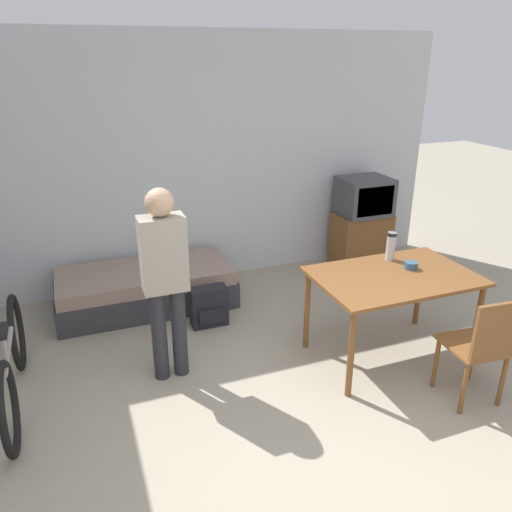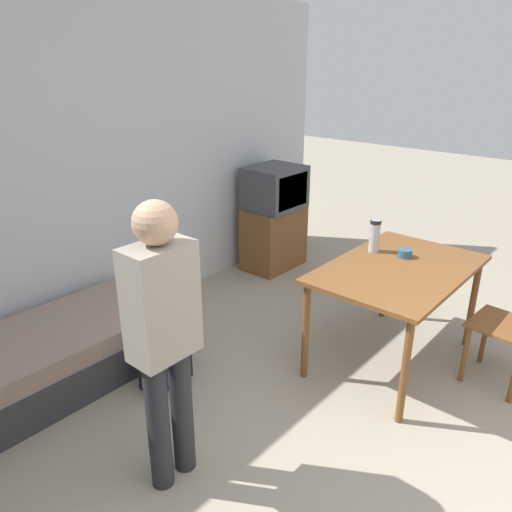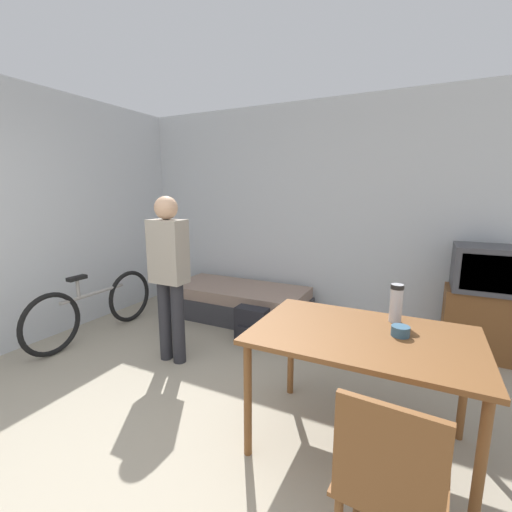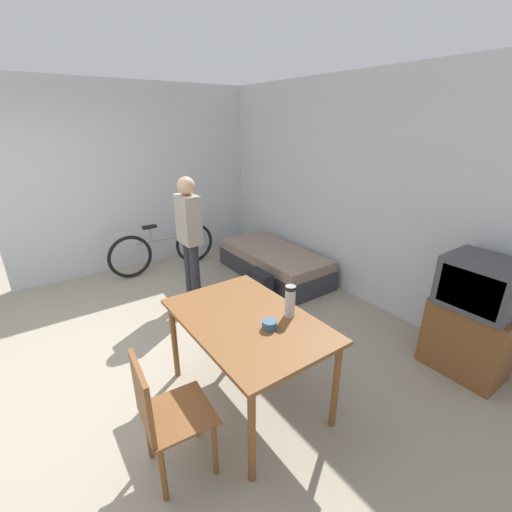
{
  "view_description": "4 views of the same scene",
  "coord_description": "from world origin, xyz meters",
  "px_view_note": "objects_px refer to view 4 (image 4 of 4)",
  "views": [
    {
      "loc": [
        -1.35,
        -2.03,
        2.46
      ],
      "look_at": [
        0.04,
        1.64,
        0.86
      ],
      "focal_mm": 35.0,
      "sensor_mm": 36.0,
      "label": 1
    },
    {
      "loc": [
        -2.09,
        -0.29,
        2.17
      ],
      "look_at": [
        0.33,
        1.79,
        0.88
      ],
      "focal_mm": 35.0,
      "sensor_mm": 36.0,
      "label": 2
    },
    {
      "loc": [
        1.32,
        -0.97,
        1.62
      ],
      "look_at": [
        -0.08,
        1.85,
        1.02
      ],
      "focal_mm": 24.0,
      "sensor_mm": 36.0,
      "label": 3
    },
    {
      "loc": [
        2.9,
        -0.17,
        2.17
      ],
      "look_at": [
        0.29,
        1.67,
        0.9
      ],
      "focal_mm": 24.0,
      "sensor_mm": 36.0,
      "label": 4
    }
  ],
  "objects_px": {
    "dining_table": "(247,328)",
    "mate_bowl": "(269,325)",
    "thermos_flask": "(290,300)",
    "person_standing": "(189,232)",
    "wooden_chair": "(163,412)",
    "bicycle": "(164,249)",
    "backpack": "(260,287)",
    "tv": "(473,317)",
    "daybed": "(274,263)"
  },
  "relations": [
    {
      "from": "dining_table",
      "to": "bicycle",
      "type": "bearing_deg",
      "value": 171.45
    },
    {
      "from": "daybed",
      "to": "tv",
      "type": "bearing_deg",
      "value": 3.1
    },
    {
      "from": "backpack",
      "to": "bicycle",
      "type": "bearing_deg",
      "value": -159.74
    },
    {
      "from": "person_standing",
      "to": "tv",
      "type": "bearing_deg",
      "value": 28.41
    },
    {
      "from": "tv",
      "to": "wooden_chair",
      "type": "height_order",
      "value": "tv"
    },
    {
      "from": "person_standing",
      "to": "thermos_flask",
      "type": "distance_m",
      "value": 1.97
    },
    {
      "from": "thermos_flask",
      "to": "backpack",
      "type": "distance_m",
      "value": 1.8
    },
    {
      "from": "person_standing",
      "to": "mate_bowl",
      "type": "relative_size",
      "value": 14.85
    },
    {
      "from": "mate_bowl",
      "to": "backpack",
      "type": "distance_m",
      "value": 1.91
    },
    {
      "from": "dining_table",
      "to": "wooden_chair",
      "type": "xyz_separation_m",
      "value": [
        0.24,
        -0.78,
        -0.18
      ]
    },
    {
      "from": "tv",
      "to": "mate_bowl",
      "type": "height_order",
      "value": "tv"
    },
    {
      "from": "person_standing",
      "to": "backpack",
      "type": "height_order",
      "value": "person_standing"
    },
    {
      "from": "mate_bowl",
      "to": "wooden_chair",
      "type": "bearing_deg",
      "value": -87.57
    },
    {
      "from": "wooden_chair",
      "to": "thermos_flask",
      "type": "xyz_separation_m",
      "value": [
        -0.08,
        1.07,
        0.4
      ]
    },
    {
      "from": "person_standing",
      "to": "daybed",
      "type": "bearing_deg",
      "value": 89.49
    },
    {
      "from": "bicycle",
      "to": "dining_table",
      "type": "bearing_deg",
      "value": -8.55
    },
    {
      "from": "tv",
      "to": "thermos_flask",
      "type": "height_order",
      "value": "tv"
    },
    {
      "from": "tv",
      "to": "dining_table",
      "type": "xyz_separation_m",
      "value": [
        -0.85,
        -1.82,
        0.13
      ]
    },
    {
      "from": "dining_table",
      "to": "thermos_flask",
      "type": "height_order",
      "value": "thermos_flask"
    },
    {
      "from": "person_standing",
      "to": "wooden_chair",
      "type": "bearing_deg",
      "value": -29.56
    },
    {
      "from": "tv",
      "to": "thermos_flask",
      "type": "xyz_separation_m",
      "value": [
        -0.7,
        -1.53,
        0.35
      ]
    },
    {
      "from": "thermos_flask",
      "to": "bicycle",
      "type": "bearing_deg",
      "value": 177.14
    },
    {
      "from": "dining_table",
      "to": "mate_bowl",
      "type": "bearing_deg",
      "value": 15.79
    },
    {
      "from": "thermos_flask",
      "to": "person_standing",
      "type": "bearing_deg",
      "value": 177.37
    },
    {
      "from": "daybed",
      "to": "backpack",
      "type": "distance_m",
      "value": 0.79
    },
    {
      "from": "person_standing",
      "to": "thermos_flask",
      "type": "height_order",
      "value": "person_standing"
    },
    {
      "from": "mate_bowl",
      "to": "backpack",
      "type": "relative_size",
      "value": 0.27
    },
    {
      "from": "wooden_chair",
      "to": "bicycle",
      "type": "relative_size",
      "value": 0.54
    },
    {
      "from": "wooden_chair",
      "to": "tv",
      "type": "bearing_deg",
      "value": 76.78
    },
    {
      "from": "daybed",
      "to": "bicycle",
      "type": "relative_size",
      "value": 1.07
    },
    {
      "from": "wooden_chair",
      "to": "thermos_flask",
      "type": "distance_m",
      "value": 1.15
    },
    {
      "from": "person_standing",
      "to": "mate_bowl",
      "type": "distance_m",
      "value": 2.04
    },
    {
      "from": "dining_table",
      "to": "thermos_flask",
      "type": "xyz_separation_m",
      "value": [
        0.15,
        0.29,
        0.22
      ]
    },
    {
      "from": "daybed",
      "to": "tv",
      "type": "xyz_separation_m",
      "value": [
        2.65,
        0.14,
        0.35
      ]
    },
    {
      "from": "daybed",
      "to": "wooden_chair",
      "type": "relative_size",
      "value": 1.99
    },
    {
      "from": "person_standing",
      "to": "backpack",
      "type": "xyz_separation_m",
      "value": [
        0.51,
        0.68,
        -0.72
      ]
    },
    {
      "from": "daybed",
      "to": "dining_table",
      "type": "bearing_deg",
      "value": -42.95
    },
    {
      "from": "tv",
      "to": "thermos_flask",
      "type": "bearing_deg",
      "value": -114.45
    },
    {
      "from": "wooden_chair",
      "to": "backpack",
      "type": "xyz_separation_m",
      "value": [
        -1.54,
        1.84,
        -0.31
      ]
    },
    {
      "from": "bicycle",
      "to": "mate_bowl",
      "type": "distance_m",
      "value": 3.23
    },
    {
      "from": "person_standing",
      "to": "backpack",
      "type": "distance_m",
      "value": 1.11
    },
    {
      "from": "tv",
      "to": "backpack",
      "type": "distance_m",
      "value": 2.31
    },
    {
      "from": "tv",
      "to": "backpack",
      "type": "xyz_separation_m",
      "value": [
        -2.15,
        -0.76,
        -0.36
      ]
    },
    {
      "from": "thermos_flask",
      "to": "daybed",
      "type": "bearing_deg",
      "value": 144.65
    },
    {
      "from": "tv",
      "to": "person_standing",
      "type": "relative_size",
      "value": 0.7
    },
    {
      "from": "person_standing",
      "to": "mate_bowl",
      "type": "height_order",
      "value": "person_standing"
    },
    {
      "from": "person_standing",
      "to": "mate_bowl",
      "type": "bearing_deg",
      "value": -9.1
    },
    {
      "from": "mate_bowl",
      "to": "person_standing",
      "type": "bearing_deg",
      "value": 170.9
    },
    {
      "from": "daybed",
      "to": "wooden_chair",
      "type": "height_order",
      "value": "wooden_chair"
    },
    {
      "from": "backpack",
      "to": "person_standing",
      "type": "bearing_deg",
      "value": -127.0
    }
  ]
}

